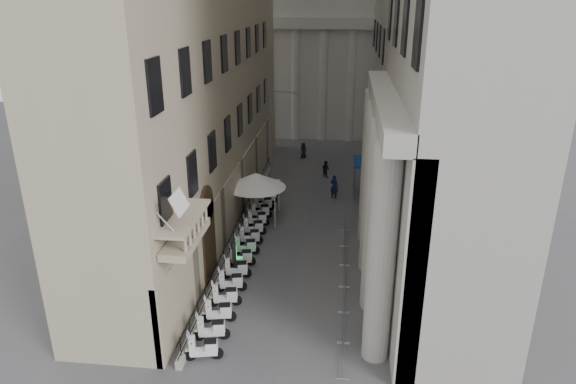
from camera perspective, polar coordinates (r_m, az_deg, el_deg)
name	(u,v)px	position (r m, az deg, el deg)	size (l,w,h in m)	color
iron_fence	(241,233)	(35.63, -5.22, -4.53)	(0.30, 28.00, 1.40)	black
blue_awning	(362,196)	(42.35, 8.22, -0.41)	(1.60, 3.00, 3.00)	navy
flag	(192,356)	(24.83, -10.64, -17.48)	(1.00, 1.40, 8.20)	#9E0C11
scooter_0	(205,359)	(24.56, -9.25, -17.88)	(0.56, 1.40, 1.50)	white
scooter_1	(213,339)	(25.65, -8.38, -15.90)	(0.56, 1.40, 1.50)	white
scooter_2	(220,322)	(26.77, -7.61, -14.09)	(0.56, 1.40, 1.50)	white
scooter_3	(226,306)	(27.92, -6.91, -12.42)	(0.56, 1.40, 1.50)	white
scooter_4	(232,291)	(29.09, -6.27, -10.88)	(0.56, 1.40, 1.50)	white
scooter_5	(237,278)	(30.29, -5.69, -9.47)	(0.56, 1.40, 1.50)	white
scooter_6	(242,266)	(31.51, -5.15, -8.16)	(0.56, 1.40, 1.50)	white
scooter_7	(246,255)	(32.74, -4.66, -6.94)	(0.56, 1.40, 1.50)	white
scooter_8	(250,244)	(33.99, -4.21, -5.82)	(0.56, 1.40, 1.50)	white
scooter_9	(254,235)	(35.26, -3.79, -4.78)	(0.56, 1.40, 1.50)	white
scooter_10	(258,226)	(36.53, -3.40, -3.80)	(0.56, 1.40, 1.50)	white
scooter_11	(261,218)	(37.82, -3.04, -2.90)	(0.56, 1.40, 1.50)	white
scooter_12	(264,210)	(39.12, -2.71, -2.05)	(0.56, 1.40, 1.50)	white
scooter_13	(267,203)	(40.43, -2.39, -1.26)	(0.56, 1.40, 1.50)	white
scooter_14	(269,197)	(41.75, -2.10, -0.52)	(0.56, 1.40, 1.50)	white
barrier_0	(343,361)	(24.32, 6.12, -18.16)	(0.60, 2.40, 1.10)	#9D9FA4
barrier_1	(343,327)	(26.31, 6.18, -14.72)	(0.60, 2.40, 1.10)	#9D9FA4
barrier_2	(344,299)	(28.38, 6.23, -11.78)	(0.60, 2.40, 1.10)	#9D9FA4
barrier_3	(344,276)	(30.51, 6.28, -9.25)	(0.60, 2.40, 1.10)	#9D9FA4
barrier_4	(345,256)	(32.70, 6.32, -7.05)	(0.60, 2.40, 1.10)	#9D9FA4
barrier_5	(345,238)	(34.93, 6.35, -5.13)	(0.60, 2.40, 1.10)	#9D9FA4
security_tent	(257,181)	(36.73, -3.51, 1.25)	(4.30, 4.30, 3.49)	white
street_lamp	(274,130)	(43.07, -1.59, 6.92)	(2.58, 0.89, 8.11)	#909398
info_kiosk	(234,254)	(31.15, -6.05, -6.82)	(0.48, 0.81, 1.64)	black
pedestrian_a	(334,187)	(41.29, 5.15, 0.60)	(0.71, 0.46, 1.94)	#0D1336
pedestrian_b	(326,169)	(46.13, 4.19, 2.57)	(0.74, 0.58, 1.53)	black
pedestrian_c	(303,150)	(51.58, 1.71, 4.66)	(0.78, 0.50, 1.59)	black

